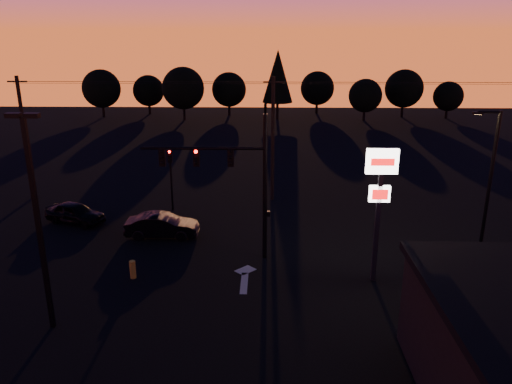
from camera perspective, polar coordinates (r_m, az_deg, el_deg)
ground at (r=24.52m, az=-2.66°, el=-11.46°), size 120.00×120.00×0.00m
lane_arrow at (r=25.95m, az=-1.29°, el=-9.66°), size 1.20×3.10×0.01m
traffic_signal_mast at (r=26.31m, az=-2.44°, el=2.31°), size 6.79×0.52×8.58m
secondary_signal at (r=34.67m, az=-9.73°, el=2.40°), size 0.30×0.31×4.35m
parking_lot_light at (r=21.52m, az=-23.80°, el=-1.98°), size 1.25×0.30×9.14m
pylon_sign at (r=24.48m, az=13.99°, el=0.50°), size 1.50×0.28×6.80m
streetlight at (r=30.45m, az=25.12°, el=1.77°), size 1.55×0.35×8.00m
utility_pole_0 at (r=40.12m, az=-24.87°, el=5.66°), size 1.40×0.26×9.00m
utility_pole_1 at (r=36.06m, az=1.93°, el=6.10°), size 1.40×0.26×9.00m
power_wires at (r=35.45m, az=1.99°, el=12.39°), size 36.00×1.22×0.07m
bollard at (r=26.41m, az=-13.91°, el=-8.59°), size 0.31×0.31×0.93m
tree_0 at (r=75.50m, az=-17.25°, el=11.22°), size 5.36×5.36×6.74m
tree_1 at (r=76.82m, az=-12.18°, el=11.25°), size 4.54×4.54×5.71m
tree_2 at (r=70.66m, az=-8.32°, el=11.66°), size 5.77×5.78×7.26m
tree_3 at (r=73.96m, az=-3.11°, el=11.61°), size 4.95×4.95×6.22m
tree_4 at (r=70.55m, az=2.50°, el=13.09°), size 4.18×4.18×9.50m
tree_5 at (r=76.09m, az=7.03°, el=11.69°), size 4.95×4.95×6.22m
tree_6 at (r=71.08m, az=12.38°, el=10.71°), size 4.54×4.54×5.71m
tree_7 at (r=75.26m, az=16.56°, el=11.26°), size 5.36×5.36×6.74m
tree_8 at (r=76.19m, az=21.12°, el=10.17°), size 4.12×4.12×5.19m
car_left at (r=34.62m, az=-19.97°, el=-2.26°), size 4.35×2.94×1.37m
car_mid at (r=30.94m, az=-10.68°, el=-3.78°), size 4.40×1.55×1.45m
suv_parked at (r=25.09m, az=24.19°, el=-10.84°), size 3.99×4.95×1.25m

